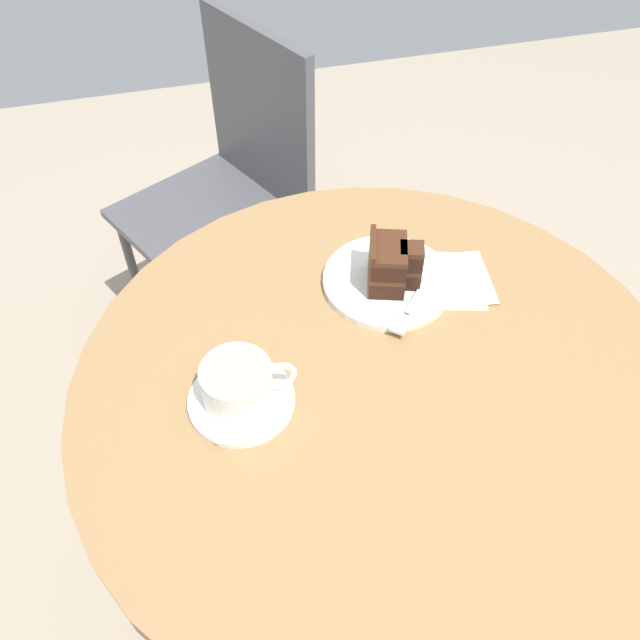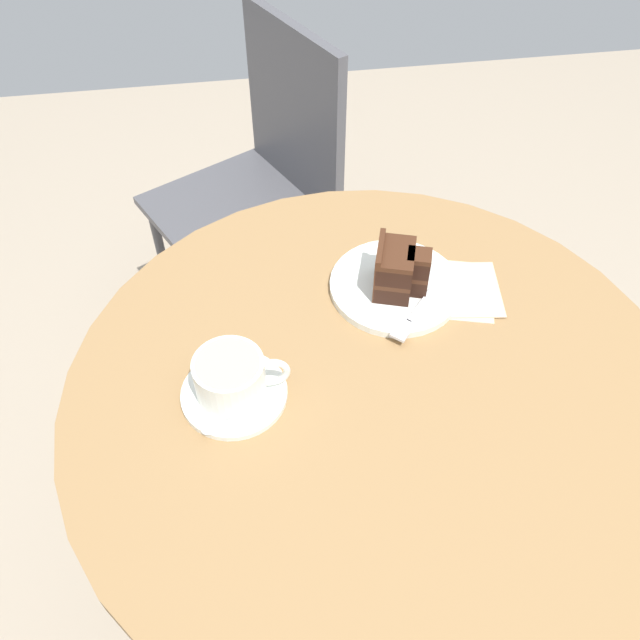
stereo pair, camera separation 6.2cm
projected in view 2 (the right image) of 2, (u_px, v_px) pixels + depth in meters
name	position (u px, v px, depth m)	size (l,w,h in m)	color
ground_plane	(354.00, 590.00, 1.48)	(4.40, 4.40, 0.01)	gray
cafe_table	(371.00, 433.00, 0.99)	(0.84, 0.84, 0.76)	olive
saucer	(234.00, 394.00, 0.89)	(0.14, 0.14, 0.01)	silver
coffee_cup	(231.00, 377.00, 0.86)	(0.12, 0.09, 0.06)	silver
teaspoon	(228.00, 423.00, 0.85)	(0.09, 0.03, 0.00)	silver
cake_plate	(395.00, 286.00, 1.02)	(0.20, 0.20, 0.01)	silver
cake_slice	(397.00, 270.00, 0.98)	(0.09, 0.09, 0.08)	black
fork	(416.00, 312.00, 0.97)	(0.11, 0.13, 0.00)	silver
napkin	(455.00, 289.00, 1.02)	(0.16, 0.15, 0.00)	beige
cafe_chair	(265.00, 174.00, 1.64)	(0.51, 0.51, 0.84)	#4C4C51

